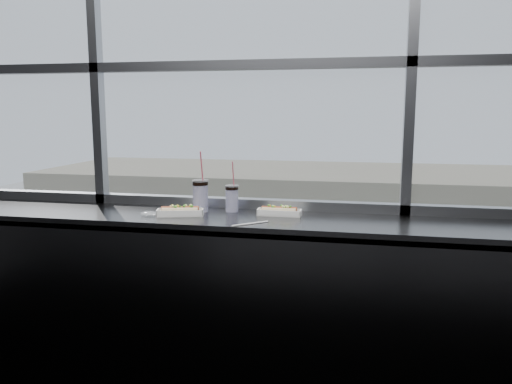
% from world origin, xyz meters
% --- Properties ---
extents(wall_back_lower, '(6.00, 0.00, 6.00)m').
position_xyz_m(wall_back_lower, '(0.00, 1.50, 0.55)').
color(wall_back_lower, black).
rests_on(wall_back_lower, ground).
extents(window_glass, '(6.00, 0.00, 6.00)m').
position_xyz_m(window_glass, '(0.00, 1.52, 2.30)').
color(window_glass, silver).
rests_on(window_glass, ground).
extents(window_mullions, '(6.00, 0.08, 2.40)m').
position_xyz_m(window_mullions, '(0.00, 1.50, 2.30)').
color(window_mullions, gray).
rests_on(window_mullions, ground).
extents(counter, '(6.00, 0.55, 0.06)m').
position_xyz_m(counter, '(0.00, 1.23, 1.07)').
color(counter, '#565656').
rests_on(counter, ground).
extents(counter_fascia, '(6.00, 0.04, 1.04)m').
position_xyz_m(counter_fascia, '(0.00, 0.97, 0.55)').
color(counter_fascia, '#565656').
rests_on(counter_fascia, ground).
extents(hotdog_tray_left, '(0.29, 0.16, 0.07)m').
position_xyz_m(hotdog_tray_left, '(-0.32, 1.17, 1.13)').
color(hotdog_tray_left, white).
rests_on(hotdog_tray_left, counter).
extents(hotdog_tray_right, '(0.26, 0.09, 0.06)m').
position_xyz_m(hotdog_tray_right, '(0.26, 1.30, 1.13)').
color(hotdog_tray_right, white).
rests_on(hotdog_tray_right, counter).
extents(soda_cup_left, '(0.10, 0.10, 0.38)m').
position_xyz_m(soda_cup_left, '(-0.24, 1.32, 1.21)').
color(soda_cup_left, white).
rests_on(soda_cup_left, counter).
extents(soda_cup_right, '(0.09, 0.09, 0.31)m').
position_xyz_m(soda_cup_right, '(-0.05, 1.36, 1.19)').
color(soda_cup_right, white).
rests_on(soda_cup_right, counter).
extents(loose_straw, '(0.17, 0.16, 0.01)m').
position_xyz_m(loose_straw, '(0.14, 1.03, 1.10)').
color(loose_straw, white).
rests_on(loose_straw, counter).
extents(wrapper, '(0.11, 0.08, 0.03)m').
position_xyz_m(wrapper, '(-0.50, 1.13, 1.11)').
color(wrapper, silver).
rests_on(wrapper, counter).
extents(plaza_ground, '(120.00, 120.00, 0.00)m').
position_xyz_m(plaza_ground, '(0.00, 45.00, -11.00)').
color(plaza_ground, '#949494').
rests_on(plaza_ground, ground).
extents(street_asphalt, '(80.00, 10.00, 0.06)m').
position_xyz_m(street_asphalt, '(0.00, 21.50, -10.97)').
color(street_asphalt, black).
rests_on(street_asphalt, plaza_ground).
extents(far_sidewalk, '(80.00, 6.00, 0.04)m').
position_xyz_m(far_sidewalk, '(0.00, 29.50, -10.98)').
color(far_sidewalk, '#949494').
rests_on(far_sidewalk, plaza_ground).
extents(far_building, '(50.00, 14.00, 8.00)m').
position_xyz_m(far_building, '(0.00, 39.50, -7.00)').
color(far_building, gray).
rests_on(far_building, plaza_ground).
extents(car_far_a, '(3.27, 7.08, 2.31)m').
position_xyz_m(car_far_a, '(-10.23, 25.50, -9.79)').
color(car_far_a, '#2B2726').
rests_on(car_far_a, street_asphalt).
extents(car_near_b, '(2.89, 5.94, 1.92)m').
position_xyz_m(car_near_b, '(-7.61, 17.50, -9.98)').
color(car_near_b, black).
rests_on(car_near_b, street_asphalt).
extents(car_far_b, '(2.59, 5.82, 1.91)m').
position_xyz_m(car_far_b, '(2.97, 25.50, -9.98)').
color(car_far_b, '#9D0032').
rests_on(car_far_b, street_asphalt).
extents(pedestrian_c, '(0.68, 0.90, 2.03)m').
position_xyz_m(pedestrian_c, '(6.58, 30.28, -9.95)').
color(pedestrian_c, '#66605B').
rests_on(pedestrian_c, far_sidewalk).
extents(pedestrian_a, '(0.64, 0.86, 1.93)m').
position_xyz_m(pedestrian_a, '(-5.04, 29.77, -10.00)').
color(pedestrian_a, '#66605B').
rests_on(pedestrian_a, far_sidewalk).
extents(tree_left, '(3.59, 3.59, 5.60)m').
position_xyz_m(tree_left, '(-7.69, 29.50, -7.20)').
color(tree_left, '#47382B').
rests_on(tree_left, far_sidewalk).
extents(tree_center, '(3.47, 3.47, 5.42)m').
position_xyz_m(tree_center, '(2.10, 29.50, -7.33)').
color(tree_center, '#47382B').
rests_on(tree_center, far_sidewalk).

